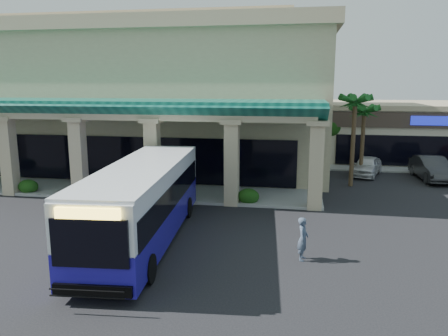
% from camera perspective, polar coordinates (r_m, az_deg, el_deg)
% --- Properties ---
extents(ground, '(110.00, 110.00, 0.00)m').
position_cam_1_polar(ground, '(19.78, -5.73, -8.68)').
color(ground, black).
extents(main_building, '(30.80, 14.80, 11.35)m').
position_cam_1_polar(main_building, '(36.36, -11.37, 9.32)').
color(main_building, tan).
rests_on(main_building, ground).
extents(arcade, '(30.00, 6.20, 5.70)m').
position_cam_1_polar(arcade, '(28.23, -17.89, 2.78)').
color(arcade, '#0D5246').
rests_on(arcade, ground).
extents(strip_mall, '(22.50, 12.50, 4.90)m').
position_cam_1_polar(strip_mall, '(44.04, 26.97, 4.40)').
color(strip_mall, beige).
rests_on(strip_mall, ground).
extents(palm_0, '(2.40, 2.40, 6.60)m').
position_cam_1_polar(palm_0, '(29.29, 16.54, 4.03)').
color(palm_0, '#144E19').
rests_on(palm_0, ground).
extents(palm_1, '(2.40, 2.40, 5.80)m').
position_cam_1_polar(palm_1, '(32.42, 17.67, 3.89)').
color(palm_1, '#144E19').
rests_on(palm_1, ground).
extents(broadleaf_tree, '(2.60, 2.60, 4.81)m').
position_cam_1_polar(broadleaf_tree, '(37.22, 13.57, 4.21)').
color(broadleaf_tree, '#14390D').
rests_on(broadleaf_tree, ground).
extents(transit_bus, '(3.69, 12.06, 3.32)m').
position_cam_1_polar(transit_bus, '(18.76, -10.48, -4.60)').
color(transit_bus, '#1E1499').
rests_on(transit_bus, ground).
extents(pedestrian, '(0.48, 0.66, 1.68)m').
position_cam_1_polar(pedestrian, '(17.06, 10.27, -9.09)').
color(pedestrian, '#3D4B5E').
rests_on(pedestrian, ground).
extents(car_silver, '(2.91, 4.45, 1.41)m').
position_cam_1_polar(car_silver, '(33.43, 18.15, 0.26)').
color(car_silver, silver).
rests_on(car_silver, ground).
extents(car_white, '(2.07, 5.05, 1.63)m').
position_cam_1_polar(car_white, '(33.56, 25.47, -0.04)').
color(car_white, '#2D2E30').
rests_on(car_white, ground).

